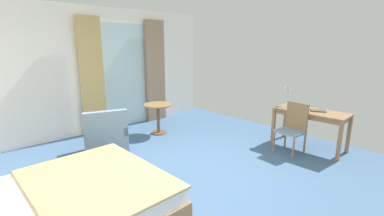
{
  "coord_description": "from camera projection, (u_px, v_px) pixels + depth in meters",
  "views": [
    {
      "loc": [
        -2.54,
        -2.83,
        2.03
      ],
      "look_at": [
        0.62,
        0.54,
        0.91
      ],
      "focal_mm": 25.03,
      "sensor_mm": 36.0,
      "label": 1
    }
  ],
  "objects": [
    {
      "name": "curtain_panel_right",
      "position": [
        155.0,
        72.0,
        7.02
      ],
      "size": [
        0.55,
        0.1,
        2.59
      ],
      "primitive_type": "cube",
      "color": "#897056",
      "rests_on": "ground"
    },
    {
      "name": "ground",
      "position": [
        187.0,
        180.0,
        4.18
      ],
      "size": [
        6.55,
        6.84,
        0.1
      ],
      "primitive_type": "cube",
      "color": "#426084"
    },
    {
      "name": "closed_book",
      "position": [
        318.0,
        110.0,
        5.15
      ],
      "size": [
        0.3,
        0.33,
        0.02
      ],
      "primitive_type": "cube",
      "rotation": [
        0.0,
        0.0,
        0.5
      ],
      "color": "brown",
      "rests_on": "writing_desk"
    },
    {
      "name": "desk_lamp",
      "position": [
        288.0,
        90.0,
        5.55
      ],
      "size": [
        0.2,
        0.29,
        0.45
      ],
      "color": "#B7B2A8",
      "rests_on": "writing_desk"
    },
    {
      "name": "bed",
      "position": [
        61.0,
        207.0,
        3.01
      ],
      "size": [
        2.22,
        1.91,
        1.01
      ],
      "color": "olive",
      "rests_on": "ground"
    },
    {
      "name": "wall_back",
      "position": [
        94.0,
        71.0,
        6.08
      ],
      "size": [
        6.15,
        0.12,
        2.82
      ],
      "primitive_type": "cube",
      "color": "silver",
      "rests_on": "ground"
    },
    {
      "name": "balcony_glass_door",
      "position": [
        124.0,
        76.0,
        6.54
      ],
      "size": [
        1.26,
        0.02,
        2.49
      ],
      "primitive_type": "cube",
      "color": "silver",
      "rests_on": "ground"
    },
    {
      "name": "armchair_by_window",
      "position": [
        106.0,
        136.0,
        4.95
      ],
      "size": [
        0.94,
        0.91,
        0.89
      ],
      "color": "gray",
      "rests_on": "ground"
    },
    {
      "name": "round_cafe_table",
      "position": [
        158.0,
        112.0,
        6.09
      ],
      "size": [
        0.65,
        0.65,
        0.69
      ],
      "color": "olive",
      "rests_on": "ground"
    },
    {
      "name": "writing_desk",
      "position": [
        311.0,
        115.0,
        5.2
      ],
      "size": [
        0.62,
        1.34,
        0.76
      ],
      "color": "olive",
      "rests_on": "ground"
    },
    {
      "name": "desk_chair",
      "position": [
        293.0,
        126.0,
        5.03
      ],
      "size": [
        0.45,
        0.48,
        0.95
      ],
      "color": "gray",
      "rests_on": "ground"
    },
    {
      "name": "curtain_panel_left",
      "position": [
        92.0,
        77.0,
        5.9
      ],
      "size": [
        0.51,
        0.1,
        2.59
      ],
      "primitive_type": "cube",
      "color": "tan",
      "rests_on": "ground"
    }
  ]
}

